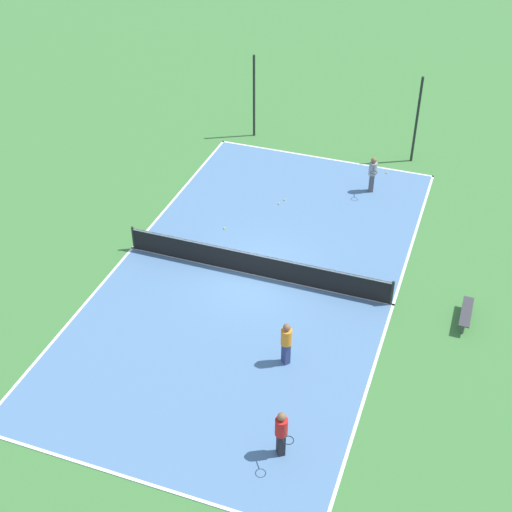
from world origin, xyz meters
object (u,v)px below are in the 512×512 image
Objects in this scene: player_coach_red at (281,431)px; tennis_ball_right_alley at (386,173)px; fence_post_back_right at (417,120)px; bench at (466,313)px; tennis_ball_midcourt at (224,228)px; fence_post_back_left at (254,97)px; tennis_ball_left_sideline at (279,203)px; tennis_net at (256,264)px; tennis_ball_near_net at (285,200)px; player_center_orange at (286,341)px; player_baseline_gray at (373,172)px.

player_coach_red is 24.16× the size of tennis_ball_right_alley.
fence_post_back_right is (0.86, 1.65, 2.04)m from tennis_ball_right_alley.
bench reaches higher than tennis_ball_right_alley.
tennis_ball_right_alley is at bearing 51.63° from tennis_ball_midcourt.
tennis_ball_midcourt is 8.87m from fence_post_back_left.
tennis_ball_left_sideline is at bearing 59.43° from tennis_ball_midcourt.
tennis_net is 151.50× the size of tennis_ball_left_sideline.
tennis_net is at bearing -83.66° from tennis_ball_near_net.
tennis_net is at bearing -108.61° from tennis_ball_right_alley.
tennis_ball_near_net is 7.44m from fence_post_back_right.
player_coach_red is 3.64m from player_center_orange.
tennis_ball_left_sideline is 7.02m from fence_post_back_left.
tennis_ball_midcourt is (-2.27, 2.47, -0.48)m from tennis_net.
player_baseline_gray reaches higher than tennis_ball_right_alley.
bench is 0.39× the size of fence_post_back_left.
player_baseline_gray is 7.16m from tennis_ball_midcourt.
tennis_ball_right_alley is at bearing 71.39° from tennis_net.
fence_post_back_left is at bearing -131.61° from player_baseline_gray.
fence_post_back_left is at bearing 110.05° from tennis_net.
tennis_ball_midcourt is at bearing -78.50° from fence_post_back_left.
player_coach_red is at bearing -71.70° from tennis_ball_left_sideline.
tennis_ball_right_alley and tennis_ball_near_net have the same top height.
player_center_orange is 23.95× the size of tennis_ball_left_sideline.
player_center_orange is at bearing -92.88° from tennis_ball_right_alley.
tennis_ball_near_net is at bearing 60.71° from tennis_ball_midcourt.
tennis_net is 4.74m from player_center_orange.
tennis_ball_midcourt is 10.71m from fence_post_back_right.
fence_post_back_right reaches higher than tennis_ball_near_net.
bench is at bearing -33.33° from tennis_ball_near_net.
player_coach_red is at bearing -72.76° from tennis_ball_near_net.
tennis_ball_midcourt and tennis_ball_near_net have the same top height.
fence_post_back_right reaches higher than tennis_ball_left_sideline.
player_center_orange is at bearing -58.70° from tennis_net.
player_baseline_gray reaches higher than player_coach_red.
player_coach_red is 13.62m from tennis_ball_near_net.
fence_post_back_left is at bearing 101.50° from tennis_ball_midcourt.
bench reaches higher than tennis_ball_midcourt.
fence_post_back_left is (-11.68, 10.95, 1.71)m from bench.
tennis_ball_near_net is 6.77m from fence_post_back_left.
tennis_ball_near_net is (-3.06, 9.47, -0.89)m from player_center_orange.
fence_post_back_left reaches higher than player_coach_red.
player_center_orange is at bearing -70.62° from tennis_ball_left_sideline.
player_center_orange is (2.45, -4.04, 0.41)m from tennis_net.
bench is at bearing -63.83° from tennis_ball_right_alley.
tennis_ball_midcourt is at bearing -120.57° from tennis_ball_left_sideline.
tennis_ball_right_alley is at bearing 154.27° from player_baseline_gray.
tennis_ball_near_net is (0.14, 0.38, 0.00)m from tennis_ball_left_sideline.
bench is (7.69, -0.02, -0.15)m from tennis_net.
fence_post_back_right is (6.25, 8.46, 2.04)m from tennis_ball_midcourt.
player_baseline_gray is at bearing 69.68° from tennis_net.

